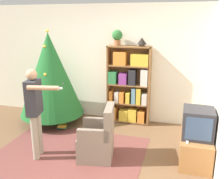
# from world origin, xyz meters

# --- Properties ---
(ground_plane) EXTENTS (14.00, 14.00, 0.00)m
(ground_plane) POSITION_xyz_m (0.00, 0.00, 0.00)
(ground_plane) COLOR brown
(wall_back) EXTENTS (8.00, 0.10, 2.60)m
(wall_back) POSITION_xyz_m (0.00, 2.29, 1.30)
(wall_back) COLOR silver
(wall_back) RESTS_ON ground_plane
(area_rug) EXTENTS (2.56, 2.11, 0.01)m
(area_rug) POSITION_xyz_m (-0.17, 0.30, 0.00)
(area_rug) COLOR brown
(area_rug) RESTS_ON ground_plane
(bookshelf) EXTENTS (0.94, 0.28, 1.73)m
(bookshelf) POSITION_xyz_m (0.52, 2.07, 0.84)
(bookshelf) COLOR brown
(bookshelf) RESTS_ON ground_plane
(tv_stand) EXTENTS (0.49, 0.78, 0.46)m
(tv_stand) POSITION_xyz_m (1.91, 0.72, 0.23)
(tv_stand) COLOR #996638
(tv_stand) RESTS_ON ground_plane
(television) EXTENTS (0.47, 0.48, 0.46)m
(television) POSITION_xyz_m (1.91, 0.71, 0.70)
(television) COLOR #28282D
(television) RESTS_ON tv_stand
(game_remote) EXTENTS (0.04, 0.12, 0.02)m
(game_remote) POSITION_xyz_m (1.77, 0.48, 0.48)
(game_remote) COLOR white
(game_remote) RESTS_ON tv_stand
(christmas_tree) EXTENTS (1.40, 1.40, 2.07)m
(christmas_tree) POSITION_xyz_m (-1.14, 1.59, 1.11)
(christmas_tree) COLOR #4C3323
(christmas_tree) RESTS_ON ground_plane
(armchair) EXTENTS (0.66, 0.65, 0.92)m
(armchair) POSITION_xyz_m (0.35, 0.43, 0.32)
(armchair) COLOR #7A6B5B
(armchair) RESTS_ON ground_plane
(standing_person) EXTENTS (0.69, 0.46, 1.52)m
(standing_person) POSITION_xyz_m (-0.64, 0.18, 0.90)
(standing_person) COLOR #9E937F
(standing_person) RESTS_ON ground_plane
(potted_plant) EXTENTS (0.22, 0.22, 0.33)m
(potted_plant) POSITION_xyz_m (0.23, 2.08, 1.92)
(potted_plant) COLOR #935B38
(potted_plant) RESTS_ON bookshelf
(table_lamp) EXTENTS (0.20, 0.20, 0.18)m
(table_lamp) POSITION_xyz_m (0.76, 2.08, 1.83)
(table_lamp) COLOR #473828
(table_lamp) RESTS_ON bookshelf
(book_pile_near_tree) EXTENTS (0.20, 0.15, 0.11)m
(book_pile_near_tree) POSITION_xyz_m (-0.77, 1.29, 0.06)
(book_pile_near_tree) COLOR #232328
(book_pile_near_tree) RESTS_ON ground_plane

